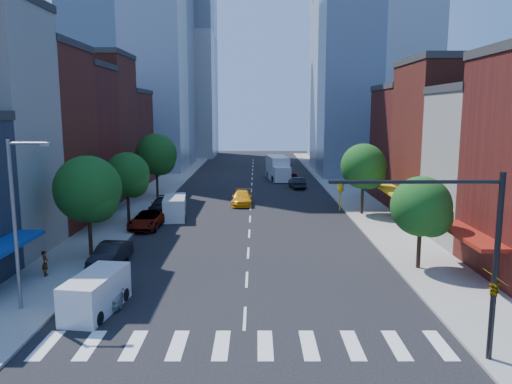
# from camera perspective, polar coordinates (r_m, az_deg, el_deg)

# --- Properties ---
(ground) EXTENTS (220.00, 220.00, 0.00)m
(ground) POSITION_cam_1_polar(r_m,az_deg,el_deg) (26.53, -1.29, -14.24)
(ground) COLOR black
(ground) RESTS_ON ground
(sidewalk_left) EXTENTS (5.00, 120.00, 0.15)m
(sidewalk_left) POSITION_cam_1_polar(r_m,az_deg,el_deg) (66.47, -11.37, -0.04)
(sidewalk_left) COLOR gray
(sidewalk_left) RESTS_ON ground
(sidewalk_right) EXTENTS (5.00, 120.00, 0.15)m
(sidewalk_right) POSITION_cam_1_polar(r_m,az_deg,el_deg) (66.26, 10.34, -0.04)
(sidewalk_right) COLOR gray
(sidewalk_right) RESTS_ON ground
(crosswalk) EXTENTS (19.00, 3.00, 0.01)m
(crosswalk) POSITION_cam_1_polar(r_m,az_deg,el_deg) (23.80, -1.46, -17.11)
(crosswalk) COLOR silver
(crosswalk) RESTS_ON ground
(bldg_left_2) EXTENTS (12.00, 9.00, 16.00)m
(bldg_left_2) POSITION_cam_1_polar(r_m,az_deg,el_deg) (49.81, -25.81, 5.36)
(bldg_left_2) COLOR #5B1F15
(bldg_left_2) RESTS_ON ground
(bldg_left_3) EXTENTS (12.00, 8.00, 15.00)m
(bldg_left_3) POSITION_cam_1_polar(r_m,az_deg,el_deg) (57.60, -22.13, 5.50)
(bldg_left_3) COLOR #551515
(bldg_left_3) RESTS_ON ground
(bldg_left_4) EXTENTS (12.00, 9.00, 17.00)m
(bldg_left_4) POSITION_cam_1_polar(r_m,az_deg,el_deg) (65.51, -19.40, 6.90)
(bldg_left_4) COLOR #5B1F15
(bldg_left_4) RESTS_ON ground
(bldg_left_5) EXTENTS (12.00, 10.00, 13.00)m
(bldg_left_5) POSITION_cam_1_polar(r_m,az_deg,el_deg) (74.63, -16.92, 5.70)
(bldg_left_5) COLOR #551515
(bldg_left_5) RESTS_ON ground
(bldg_right_2) EXTENTS (12.00, 10.00, 15.00)m
(bldg_right_2) POSITION_cam_1_polar(r_m,az_deg,el_deg) (52.56, 22.94, 5.16)
(bldg_right_2) COLOR #5B1F15
(bldg_right_2) RESTS_ON ground
(bldg_right_3) EXTENTS (12.00, 10.00, 13.00)m
(bldg_right_3) POSITION_cam_1_polar(r_m,az_deg,el_deg) (61.94, 19.31, 4.94)
(bldg_right_3) COLOR #551515
(bldg_right_3) RESTS_ON ground
(tower_far_w) EXTENTS (18.00, 18.00, 56.00)m
(tower_far_w) POSITION_cam_1_polar(r_m,az_deg,el_deg) (122.02, -9.21, 17.32)
(tower_far_w) COLOR #9EA5AD
(tower_far_w) RESTS_ON ground
(traffic_signal) EXTENTS (7.24, 2.24, 8.00)m
(traffic_signal) POSITION_cam_1_polar(r_m,az_deg,el_deg) (22.85, 24.45, -7.90)
(traffic_signal) COLOR black
(traffic_signal) RESTS_ON sidewalk_right
(streetlight) EXTENTS (2.25, 0.25, 9.00)m
(streetlight) POSITION_cam_1_polar(r_m,az_deg,el_deg) (28.68, -25.61, -2.31)
(streetlight) COLOR slate
(streetlight) RESTS_ON sidewalk_left
(tree_left_near) EXTENTS (4.80, 4.80, 7.30)m
(tree_left_near) POSITION_cam_1_polar(r_m,az_deg,el_deg) (37.64, -18.48, 0.04)
(tree_left_near) COLOR black
(tree_left_near) RESTS_ON sidewalk_left
(tree_left_mid) EXTENTS (4.20, 4.20, 6.65)m
(tree_left_mid) POSITION_cam_1_polar(r_m,az_deg,el_deg) (48.14, -14.37, 1.73)
(tree_left_mid) COLOR black
(tree_left_mid) RESTS_ON sidewalk_left
(tree_left_far) EXTENTS (5.00, 5.00, 7.75)m
(tree_left_far) POSITION_cam_1_polar(r_m,az_deg,el_deg) (61.65, -11.20, 4.06)
(tree_left_far) COLOR black
(tree_left_far) RESTS_ON sidewalk_left
(tree_right_near) EXTENTS (4.00, 4.00, 6.20)m
(tree_right_near) POSITION_cam_1_polar(r_m,az_deg,el_deg) (34.69, 18.61, -1.85)
(tree_right_near) COLOR black
(tree_right_near) RESTS_ON sidewalk_right
(tree_right_far) EXTENTS (4.60, 4.60, 7.20)m
(tree_right_far) POSITION_cam_1_polar(r_m,az_deg,el_deg) (51.77, 12.35, 2.69)
(tree_right_far) COLOR black
(tree_right_far) RESTS_ON sidewalk_right
(parked_car_front) EXTENTS (1.71, 3.95, 1.33)m
(parked_car_front) POSITION_cam_1_polar(r_m,az_deg,el_deg) (29.61, -16.13, -10.68)
(parked_car_front) COLOR #A7A7AC
(parked_car_front) RESTS_ON ground
(parked_car_second) EXTENTS (2.15, 4.85, 1.55)m
(parked_car_second) POSITION_cam_1_polar(r_m,az_deg,el_deg) (36.18, -16.30, -6.85)
(parked_car_second) COLOR black
(parked_car_second) RESTS_ON ground
(parked_car_third) EXTENTS (2.78, 5.61, 1.53)m
(parked_car_third) POSITION_cam_1_polar(r_m,az_deg,el_deg) (46.57, -12.39, -3.14)
(parked_car_third) COLOR #999999
(parked_car_third) RESTS_ON ground
(parked_car_rear) EXTENTS (2.19, 4.95, 1.41)m
(parked_car_rear) POSITION_cam_1_polar(r_m,az_deg,el_deg) (54.21, -10.74, -1.42)
(parked_car_rear) COLOR black
(parked_car_rear) RESTS_ON ground
(cargo_van_near) EXTENTS (2.59, 5.07, 2.07)m
(cargo_van_near) POSITION_cam_1_polar(r_m,az_deg,el_deg) (28.21, -17.93, -11.01)
(cargo_van_near) COLOR silver
(cargo_van_near) RESTS_ON ground
(cargo_van_far) EXTENTS (2.65, 5.40, 2.21)m
(cargo_van_far) POSITION_cam_1_polar(r_m,az_deg,el_deg) (50.12, -9.28, -1.79)
(cargo_van_far) COLOR silver
(cargo_van_far) RESTS_ON ground
(taxi) EXTENTS (2.26, 5.43, 1.57)m
(taxi) POSITION_cam_1_polar(r_m,az_deg,el_deg) (56.87, -1.61, -0.68)
(taxi) COLOR #FFAA0D
(taxi) RESTS_ON ground
(traffic_car_oncoming) EXTENTS (2.22, 4.83, 1.53)m
(traffic_car_oncoming) POSITION_cam_1_polar(r_m,az_deg,el_deg) (69.32, 4.72, 1.07)
(traffic_car_oncoming) COLOR black
(traffic_car_oncoming) RESTS_ON ground
(traffic_car_far) EXTENTS (1.63, 3.95, 1.34)m
(traffic_car_far) POSITION_cam_1_polar(r_m,az_deg,el_deg) (75.69, 4.23, 1.68)
(traffic_car_far) COLOR #999999
(traffic_car_far) RESTS_ON ground
(box_truck) EXTENTS (3.65, 9.20, 3.60)m
(box_truck) POSITION_cam_1_polar(r_m,az_deg,el_deg) (77.89, 2.52, 2.68)
(box_truck) COLOR silver
(box_truck) RESTS_ON ground
(pedestrian_near) EXTENTS (0.50, 0.66, 1.63)m
(pedestrian_near) POSITION_cam_1_polar(r_m,az_deg,el_deg) (34.85, -22.95, -7.51)
(pedestrian_near) COLOR #999999
(pedestrian_near) RESTS_ON sidewalk_left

